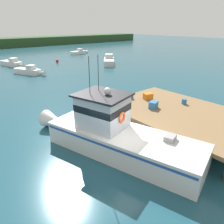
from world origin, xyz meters
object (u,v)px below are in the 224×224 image
at_px(mooring_buoy_inshore, 57,61).
at_px(moored_boat_off_the_point, 79,52).
at_px(main_fishing_boat, 113,133).
at_px(moored_boat_far_left, 29,71).
at_px(crate_stack_mid_dock, 148,96).
at_px(moored_boat_mid_harbor, 109,61).
at_px(bait_bucket, 184,101).
at_px(crate_single_by_cleat, 153,105).
at_px(crate_stack_near_edge, 128,96).
at_px(moored_boat_outer_mooring, 12,63).

bearing_deg(mooring_buoy_inshore, moored_boat_off_the_point, 38.08).
xyz_separation_m(main_fishing_boat, moored_boat_far_left, (3.49, 21.01, -0.59)).
xyz_separation_m(crate_stack_mid_dock, moored_boat_mid_harbor, (11.37, 18.11, -0.87)).
relative_size(bait_bucket, moored_boat_off_the_point, 0.07).
relative_size(crate_single_by_cleat, moored_boat_off_the_point, 0.13).
bearing_deg(crate_stack_mid_dock, mooring_buoy_inshore, 77.48).
xyz_separation_m(crate_stack_near_edge, moored_boat_off_the_point, (15.38, 31.10, -0.97)).
height_order(bait_bucket, moored_boat_mid_harbor, moored_boat_mid_harbor).
xyz_separation_m(moored_boat_off_the_point, mooring_buoy_inshore, (-8.78, -6.88, -0.14)).
bearing_deg(crate_single_by_cleat, crate_stack_mid_dock, 52.00).
relative_size(main_fishing_boat, bait_bucket, 29.18).
bearing_deg(crate_stack_near_edge, moored_boat_mid_harbor, 54.14).
bearing_deg(moored_boat_off_the_point, crate_stack_mid_dock, -114.14).
bearing_deg(moored_boat_outer_mooring, crate_stack_near_edge, -89.15).
distance_m(main_fishing_boat, moored_boat_off_the_point, 39.21).
xyz_separation_m(crate_stack_near_edge, crate_stack_mid_dock, (1.01, -0.97, 0.05)).
distance_m(crate_stack_mid_dock, moored_boat_far_left, 19.09).
distance_m(crate_single_by_cleat, moored_boat_outer_mooring, 27.86).
relative_size(crate_single_by_cleat, moored_boat_outer_mooring, 0.12).
xyz_separation_m(crate_single_by_cleat, crate_stack_near_edge, (0.06, 2.35, -0.05)).
relative_size(crate_stack_mid_dock, moored_boat_mid_harbor, 0.11).
xyz_separation_m(crate_single_by_cleat, moored_boat_far_left, (-0.43, 20.38, -1.00)).
bearing_deg(mooring_buoy_inshore, crate_stack_near_edge, -105.25).
relative_size(main_fishing_boat, moored_boat_off_the_point, 2.16).
relative_size(moored_boat_off_the_point, mooring_buoy_inshore, 8.88).
bearing_deg(crate_stack_near_edge, main_fishing_boat, -143.14).
height_order(moored_boat_far_left, mooring_buoy_inshore, moored_boat_far_left).
bearing_deg(crate_single_by_cleat, moored_boat_mid_harbor, 57.43).
relative_size(bait_bucket, moored_boat_mid_harbor, 0.06).
bearing_deg(main_fishing_boat, crate_single_by_cleat, 9.23).
bearing_deg(moored_boat_outer_mooring, crate_stack_mid_dock, -87.00).
bearing_deg(moored_boat_mid_harbor, mooring_buoy_inshore, 129.21).
bearing_deg(moored_boat_far_left, crate_stack_near_edge, -88.43).
bearing_deg(crate_single_by_cleat, main_fishing_boat, -170.77).
height_order(bait_bucket, moored_boat_far_left, bait_bucket).
xyz_separation_m(main_fishing_boat, crate_stack_mid_dock, (5.00, 2.01, 0.40)).
height_order(main_fishing_boat, moored_boat_far_left, main_fishing_boat).
bearing_deg(crate_stack_mid_dock, moored_boat_outer_mooring, 93.00).
height_order(main_fishing_boat, mooring_buoy_inshore, main_fishing_boat).
distance_m(moored_boat_off_the_point, moored_boat_outer_mooring, 16.73).
height_order(main_fishing_boat, moored_boat_off_the_point, main_fishing_boat).
relative_size(crate_stack_mid_dock, bait_bucket, 1.76).
distance_m(moored_boat_far_left, moored_boat_mid_harbor, 12.91).
distance_m(crate_stack_mid_dock, moored_boat_mid_harbor, 21.40).
distance_m(moored_boat_off_the_point, mooring_buoy_inshore, 11.15).
bearing_deg(crate_stack_mid_dock, crate_stack_near_edge, 136.12).
bearing_deg(mooring_buoy_inshore, crate_stack_mid_dock, -102.52).
distance_m(crate_single_by_cleat, mooring_buoy_inshore, 27.42).
relative_size(main_fishing_boat, moored_boat_outer_mooring, 1.92).
height_order(main_fishing_boat, bait_bucket, main_fishing_boat).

